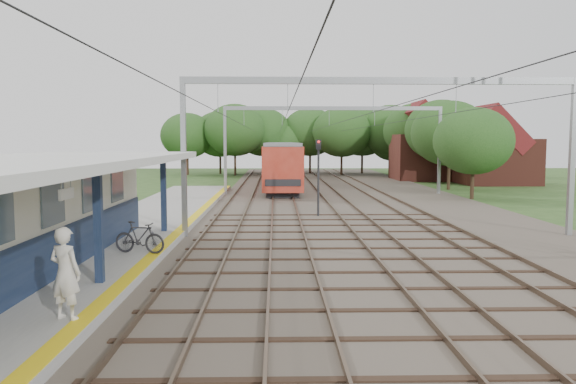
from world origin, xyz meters
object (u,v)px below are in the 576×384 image
object	(u,v)px
bicycle	(140,237)
signal_post	(318,169)
person	(65,273)
train	(281,161)

from	to	relation	value
bicycle	signal_post	bearing A→B (deg)	-17.08
signal_post	person	bearing A→B (deg)	-105.94
signal_post	bicycle	bearing A→B (deg)	-117.17
bicycle	train	distance (m)	40.23
bicycle	signal_post	distance (m)	13.78
person	train	distance (m)	47.43
bicycle	train	world-z (taller)	train
person	bicycle	bearing A→B (deg)	-69.31
person	signal_post	size ratio (longest dim) A/B	0.47
person	train	xyz separation A→B (m)	(5.12, 47.15, 0.87)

